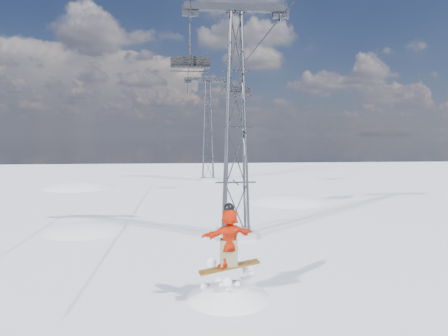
{
  "coord_description": "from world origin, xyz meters",
  "views": [
    {
      "loc": [
        -1.66,
        -11.68,
        5.13
      ],
      "look_at": [
        -0.07,
        4.99,
        3.73
      ],
      "focal_mm": 32.0,
      "sensor_mm": 36.0,
      "label": 1
    }
  ],
  "objects": [
    {
      "name": "lift_chair_mid",
      "position": [
        3.0,
        22.66,
        8.9
      ],
      "size": [
        1.96,
        0.56,
        2.43
      ],
      "color": "black",
      "rests_on": "ground"
    },
    {
      "name": "lift_chair_near",
      "position": [
        -1.4,
        9.39,
        8.83
      ],
      "size": [
        2.04,
        0.59,
        2.53
      ],
      "color": "black",
      "rests_on": "ground"
    },
    {
      "name": "snow_terrain",
      "position": [
        -4.77,
        21.24,
        -9.59
      ],
      "size": [
        39.0,
        37.0,
        22.0
      ],
      "color": "white",
      "rests_on": "ground"
    },
    {
      "name": "lift_tower_near",
      "position": [
        0.8,
        8.0,
        5.47
      ],
      "size": [
        5.2,
        1.8,
        11.43
      ],
      "color": "#999999",
      "rests_on": "ground"
    },
    {
      "name": "ground",
      "position": [
        0.0,
        0.0,
        0.0
      ],
      "size": [
        120.0,
        120.0,
        0.0
      ],
      "primitive_type": "plane",
      "color": "white",
      "rests_on": "ground"
    },
    {
      "name": "haul_cables",
      "position": [
        0.8,
        19.5,
        10.85
      ],
      "size": [
        4.46,
        51.0,
        0.06
      ],
      "color": "black",
      "rests_on": "ground"
    },
    {
      "name": "lift_tower_far",
      "position": [
        0.8,
        33.0,
        5.47
      ],
      "size": [
        5.2,
        1.8,
        11.43
      ],
      "color": "#999999",
      "rests_on": "ground"
    }
  ]
}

